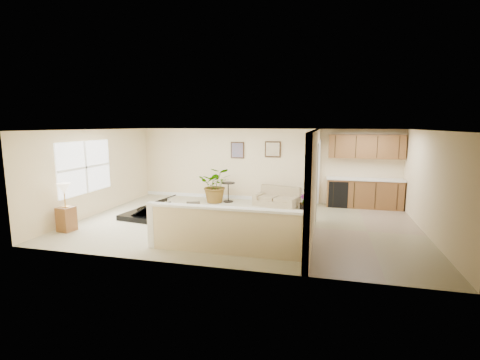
% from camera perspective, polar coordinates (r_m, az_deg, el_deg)
% --- Properties ---
extents(floor, '(9.00, 9.00, 0.00)m').
position_cam_1_polar(floor, '(9.46, 0.69, -7.09)').
color(floor, beige).
rests_on(floor, ground).
extents(back_wall, '(9.00, 0.04, 2.50)m').
position_cam_1_polar(back_wall, '(12.10, 3.98, 2.48)').
color(back_wall, beige).
rests_on(back_wall, floor).
extents(front_wall, '(9.00, 0.04, 2.50)m').
position_cam_1_polar(front_wall, '(6.36, -5.53, -3.52)').
color(front_wall, beige).
rests_on(front_wall, floor).
extents(left_wall, '(0.04, 6.00, 2.50)m').
position_cam_1_polar(left_wall, '(11.11, -22.51, 1.22)').
color(left_wall, beige).
rests_on(left_wall, floor).
extents(right_wall, '(0.04, 6.00, 2.50)m').
position_cam_1_polar(right_wall, '(9.27, 28.90, -0.64)').
color(right_wall, beige).
rests_on(right_wall, floor).
extents(ceiling, '(9.00, 6.00, 0.04)m').
position_cam_1_polar(ceiling, '(9.09, 0.72, 8.23)').
color(ceiling, white).
rests_on(ceiling, back_wall).
extents(kitchen_vinyl, '(2.70, 6.00, 0.01)m').
position_cam_1_polar(kitchen_vinyl, '(9.29, 20.17, -7.95)').
color(kitchen_vinyl, gray).
rests_on(kitchen_vinyl, floor).
extents(interior_partition, '(0.18, 5.99, 2.50)m').
position_cam_1_polar(interior_partition, '(9.21, 12.04, 0.04)').
color(interior_partition, beige).
rests_on(interior_partition, floor).
extents(pony_half_wall, '(3.42, 0.22, 1.00)m').
position_cam_1_polar(pony_half_wall, '(7.16, -2.99, -8.10)').
color(pony_half_wall, beige).
rests_on(pony_half_wall, floor).
extents(left_window, '(0.05, 2.15, 1.45)m').
position_cam_1_polar(left_window, '(10.69, -24.09, 1.92)').
color(left_window, white).
rests_on(left_window, left_wall).
extents(wall_art_left, '(0.48, 0.04, 0.58)m').
position_cam_1_polar(wall_art_left, '(12.23, -0.42, 4.92)').
color(wall_art_left, '#382514').
rests_on(wall_art_left, back_wall).
extents(wall_mirror, '(0.55, 0.04, 0.55)m').
position_cam_1_polar(wall_mirror, '(11.98, 5.40, 5.03)').
color(wall_mirror, '#382514').
rests_on(wall_mirror, back_wall).
extents(kitchen_cabinets, '(2.36, 0.65, 2.33)m').
position_cam_1_polar(kitchen_cabinets, '(11.76, 19.21, -0.07)').
color(kitchen_cabinets, brown).
rests_on(kitchen_cabinets, floor).
extents(piano, '(1.79, 1.83, 1.34)m').
position_cam_1_polar(piano, '(10.32, -14.40, -2.82)').
color(piano, black).
rests_on(piano, floor).
extents(piano_bench, '(0.62, 0.82, 0.49)m').
position_cam_1_polar(piano_bench, '(9.60, -7.64, -5.41)').
color(piano_bench, black).
rests_on(piano_bench, floor).
extents(loveseat, '(1.64, 1.19, 0.81)m').
position_cam_1_polar(loveseat, '(11.48, 6.07, -2.68)').
color(loveseat, '#9C8363').
rests_on(loveseat, floor).
extents(accent_table, '(0.47, 0.47, 0.68)m').
position_cam_1_polar(accent_table, '(11.93, -1.94, -1.57)').
color(accent_table, black).
rests_on(accent_table, floor).
extents(palm_plant, '(1.25, 1.13, 1.21)m').
position_cam_1_polar(palm_plant, '(11.84, -3.96, -0.87)').
color(palm_plant, black).
rests_on(palm_plant, floor).
extents(small_plant, '(0.27, 0.27, 0.47)m').
position_cam_1_polar(small_plant, '(11.14, 10.40, -3.70)').
color(small_plant, black).
rests_on(small_plant, floor).
extents(lamp_stand, '(0.41, 0.41, 1.21)m').
position_cam_1_polar(lamp_stand, '(9.68, -26.68, -4.57)').
color(lamp_stand, brown).
rests_on(lamp_stand, floor).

